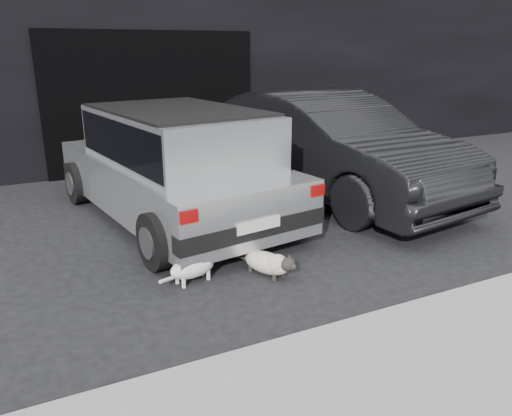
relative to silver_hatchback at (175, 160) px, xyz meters
name	(u,v)px	position (x,y,z in m)	size (l,w,h in m)	color
ground	(166,248)	(-0.46, -0.98, -0.84)	(80.00, 80.00, 0.00)	black
building_facade	(125,37)	(0.54, 5.02, 1.66)	(34.00, 4.00, 5.00)	black
garage_opening	(153,103)	(0.54, 3.01, 0.46)	(4.00, 0.10, 2.60)	black
curb	(370,328)	(0.54, -3.58, -0.78)	(18.00, 0.25, 0.12)	gray
silver_hatchback	(175,160)	(0.00, 0.00, 0.00)	(2.56, 4.43, 1.55)	#B4B6B9
second_car	(326,145)	(2.50, 0.07, -0.02)	(1.74, 4.98, 1.64)	black
cat_siamese	(270,263)	(0.32, -2.19, -0.71)	(0.48, 0.77, 0.29)	beige
cat_white	(195,265)	(-0.43, -1.97, -0.68)	(0.72, 0.36, 0.35)	silver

